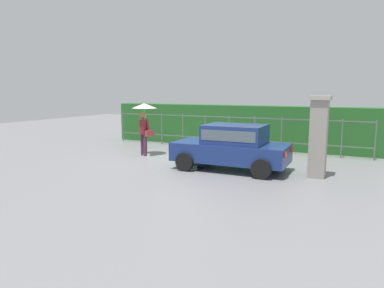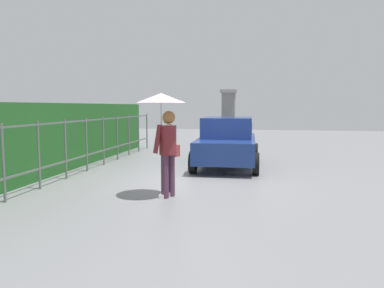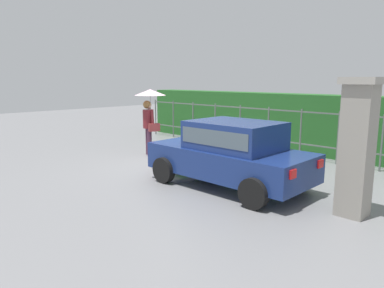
% 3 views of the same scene
% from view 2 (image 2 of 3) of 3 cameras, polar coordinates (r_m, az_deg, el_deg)
% --- Properties ---
extents(ground_plane, '(40.00, 40.00, 0.00)m').
position_cam_2_polar(ground_plane, '(9.23, 0.60, -5.49)').
color(ground_plane, slate).
extents(car, '(3.76, 1.91, 1.48)m').
position_cam_2_polar(car, '(11.16, 5.47, 0.64)').
color(car, navy).
rests_on(car, ground).
extents(pedestrian, '(0.98, 0.98, 2.07)m').
position_cam_2_polar(pedestrian, '(7.29, -4.31, 3.53)').
color(pedestrian, '#47283D').
rests_on(pedestrian, ground).
extents(gate_pillar, '(0.60, 0.60, 2.42)m').
position_cam_2_polar(gate_pillar, '(13.76, 5.66, 3.44)').
color(gate_pillar, gray).
rests_on(gate_pillar, ground).
extents(fence_section, '(11.51, 0.05, 1.50)m').
position_cam_2_polar(fence_section, '(10.69, -15.99, 0.31)').
color(fence_section, '#59605B').
rests_on(fence_section, ground).
extents(hedge_row, '(12.46, 0.90, 1.90)m').
position_cam_2_polar(hedge_row, '(11.13, -20.46, 1.03)').
color(hedge_row, '#235B23').
rests_on(hedge_row, ground).
extents(puddle_near, '(0.74, 0.74, 0.00)m').
position_cam_2_polar(puddle_near, '(10.02, 6.91, -4.61)').
color(puddle_near, '#4C545B').
rests_on(puddle_near, ground).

